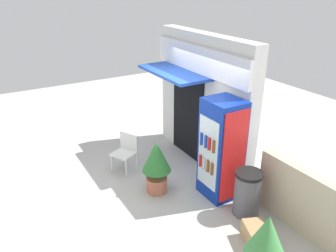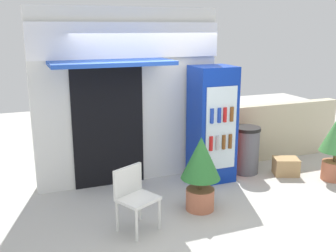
# 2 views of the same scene
# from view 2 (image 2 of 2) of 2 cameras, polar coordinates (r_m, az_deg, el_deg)

# --- Properties ---
(ground) EXTENTS (16.00, 16.00, 0.00)m
(ground) POSITION_cam_2_polar(r_m,az_deg,el_deg) (5.81, 1.41, -12.18)
(ground) COLOR beige
(storefront_building) EXTENTS (3.10, 1.12, 2.91)m
(storefront_building) POSITION_cam_2_polar(r_m,az_deg,el_deg) (6.54, -6.13, 4.65)
(storefront_building) COLOR silver
(storefront_building) RESTS_ON ground
(drink_cooler) EXTENTS (0.70, 0.68, 1.97)m
(drink_cooler) POSITION_cam_2_polar(r_m,az_deg,el_deg) (6.66, 6.54, 0.27)
(drink_cooler) COLOR #0C2D9E
(drink_cooler) RESTS_ON ground
(plastic_chair) EXTENTS (0.60, 0.58, 0.84)m
(plastic_chair) POSITION_cam_2_polar(r_m,az_deg,el_deg) (5.14, -5.03, -9.79)
(plastic_chair) COLOR silver
(plastic_chair) RESTS_ON ground
(potted_plant_near_shop) EXTENTS (0.57, 0.57, 1.10)m
(potted_plant_near_shop) POSITION_cam_2_polar(r_m,az_deg,el_deg) (5.59, 4.82, -5.99)
(potted_plant_near_shop) COLOR #BC6B4C
(potted_plant_near_shop) RESTS_ON ground
(potted_plant_curbside) EXTENTS (0.55, 0.55, 1.14)m
(potted_plant_curbside) POSITION_cam_2_polar(r_m,az_deg,el_deg) (7.25, 23.45, -2.14)
(potted_plant_curbside) COLOR #BC6B4C
(potted_plant_curbside) RESTS_ON ground
(trash_bin) EXTENTS (0.49, 0.49, 0.86)m
(trash_bin) POSITION_cam_2_polar(r_m,az_deg,el_deg) (7.20, 11.37, -3.43)
(trash_bin) COLOR #595960
(trash_bin) RESTS_ON ground
(stone_boundary_wall) EXTENTS (2.55, 0.23, 1.12)m
(stone_boundary_wall) POSITION_cam_2_polar(r_m,az_deg,el_deg) (8.21, 16.23, -0.59)
(stone_boundary_wall) COLOR beige
(stone_boundary_wall) RESTS_ON ground
(cardboard_box) EXTENTS (0.52, 0.47, 0.31)m
(cardboard_box) POSITION_cam_2_polar(r_m,az_deg,el_deg) (7.35, 16.90, -5.69)
(cardboard_box) COLOR tan
(cardboard_box) RESTS_ON ground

